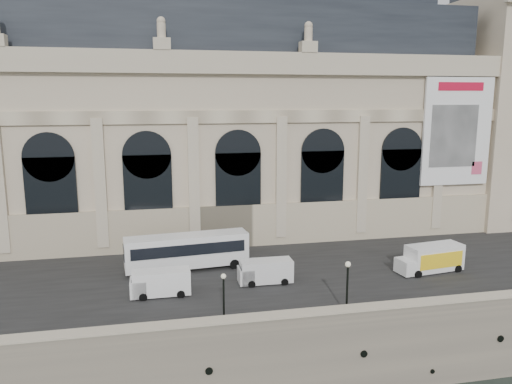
{
  "coord_description": "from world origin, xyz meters",
  "views": [
    {
      "loc": [
        -13.45,
        -33.07,
        23.03
      ],
      "look_at": [
        -1.9,
        22.0,
        12.42
      ],
      "focal_mm": 35.0,
      "sensor_mm": 36.0,
      "label": 1
    }
  ],
  "objects_px": {
    "van_b": "(158,283)",
    "lamp_right": "(347,289)",
    "bus_left": "(187,250)",
    "van_c": "(263,272)",
    "box_truck": "(431,259)",
    "lamp_left": "(224,298)"
  },
  "relations": [
    {
      "from": "bus_left",
      "to": "van_c",
      "type": "xyz_separation_m",
      "value": [
        6.63,
        -5.22,
        -0.88
      ]
    },
    {
      "from": "bus_left",
      "to": "van_b",
      "type": "height_order",
      "value": "bus_left"
    },
    {
      "from": "bus_left",
      "to": "van_c",
      "type": "height_order",
      "value": "bus_left"
    },
    {
      "from": "box_truck",
      "to": "lamp_left",
      "type": "xyz_separation_m",
      "value": [
        -21.73,
        -6.99,
        0.56
      ]
    },
    {
      "from": "bus_left",
      "to": "van_c",
      "type": "distance_m",
      "value": 8.49
    },
    {
      "from": "van_c",
      "to": "lamp_right",
      "type": "distance_m",
      "value": 9.62
    },
    {
      "from": "van_b",
      "to": "box_truck",
      "type": "distance_m",
      "value": 26.65
    },
    {
      "from": "van_b",
      "to": "lamp_right",
      "type": "xyz_separation_m",
      "value": [
        14.63,
        -7.11,
        1.05
      ]
    },
    {
      "from": "lamp_right",
      "to": "van_c",
      "type": "bearing_deg",
      "value": 121.55
    },
    {
      "from": "van_b",
      "to": "van_c",
      "type": "bearing_deg",
      "value": 6.11
    },
    {
      "from": "bus_left",
      "to": "van_b",
      "type": "xyz_separation_m",
      "value": [
        -3.0,
        -6.25,
        -0.85
      ]
    },
    {
      "from": "van_c",
      "to": "lamp_left",
      "type": "height_order",
      "value": "lamp_left"
    },
    {
      "from": "van_c",
      "to": "box_truck",
      "type": "height_order",
      "value": "box_truck"
    },
    {
      "from": "lamp_left",
      "to": "box_truck",
      "type": "bearing_deg",
      "value": 17.82
    },
    {
      "from": "lamp_right",
      "to": "lamp_left",
      "type": "bearing_deg",
      "value": 175.3
    },
    {
      "from": "van_b",
      "to": "van_c",
      "type": "xyz_separation_m",
      "value": [
        9.63,
        1.03,
        -0.03
      ]
    },
    {
      "from": "van_c",
      "to": "box_truck",
      "type": "bearing_deg",
      "value": -1.2
    },
    {
      "from": "van_b",
      "to": "van_c",
      "type": "distance_m",
      "value": 9.69
    },
    {
      "from": "lamp_left",
      "to": "van_c",
      "type": "bearing_deg",
      "value": 57.24
    },
    {
      "from": "lamp_right",
      "to": "box_truck",
      "type": "bearing_deg",
      "value": 32.96
    },
    {
      "from": "van_c",
      "to": "box_truck",
      "type": "distance_m",
      "value": 17.01
    },
    {
      "from": "bus_left",
      "to": "lamp_left",
      "type": "relative_size",
      "value": 3.18
    }
  ]
}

